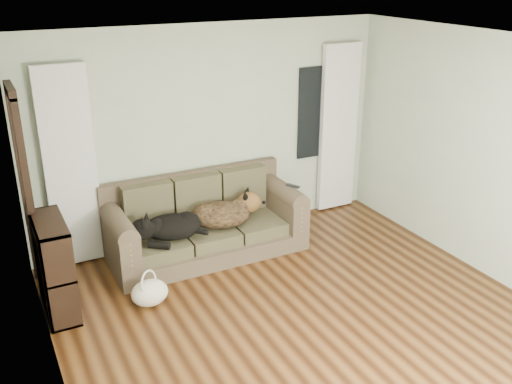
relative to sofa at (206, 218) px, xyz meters
name	(u,v)px	position (x,y,z in m)	size (l,w,h in m)	color
floor	(320,334)	(0.32, -1.97, -0.45)	(5.00, 5.00, 0.00)	black
ceiling	(335,50)	(0.32, -1.97, 2.15)	(5.00, 5.00, 0.00)	white
wall_back	(212,133)	(0.32, 0.53, 0.85)	(4.50, 0.04, 2.60)	#B3C3A6
wall_left	(50,266)	(-1.93, -1.97, 0.85)	(0.04, 5.00, 2.60)	#B3C3A6
wall_right	(512,167)	(2.57, -1.97, 0.85)	(0.04, 5.00, 2.60)	#B3C3A6
curtain_left	(70,168)	(-1.38, 0.45, 0.70)	(0.55, 0.08, 2.25)	white
curtain_right	(338,129)	(2.12, 0.45, 0.70)	(0.55, 0.08, 2.25)	white
window_pane	(315,113)	(1.77, 0.50, 0.95)	(0.50, 0.03, 1.20)	black
door_casing	(27,197)	(-1.88, 0.07, 0.60)	(0.07, 0.60, 2.10)	black
sofa	(206,218)	(0.00, 0.00, 0.00)	(2.27, 0.98, 0.93)	#3D3223
dog_black_lab	(169,228)	(-0.48, -0.10, 0.03)	(0.65, 0.45, 0.28)	black
dog_shepherd	(224,214)	(0.21, -0.05, 0.04)	(0.71, 0.50, 0.32)	black
tv_remote	(293,186)	(1.06, -0.18, 0.28)	(0.05, 0.19, 0.02)	black
tote_bag	(150,291)	(-0.94, -0.77, -0.29)	(0.38, 0.29, 0.27)	beige
bookshelf	(54,266)	(-1.77, -0.45, 0.05)	(0.29, 0.78, 0.97)	black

